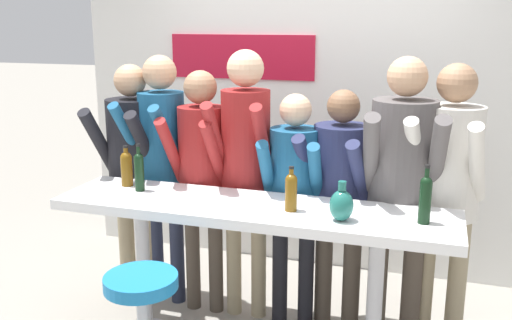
{
  "coord_description": "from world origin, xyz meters",
  "views": [
    {
      "loc": [
        1.0,
        -3.02,
        2.04
      ],
      "look_at": [
        0.0,
        0.09,
        1.24
      ],
      "focal_mm": 40.0,
      "sensor_mm": 36.0,
      "label": 1
    }
  ],
  "objects": [
    {
      "name": "back_wall",
      "position": [
        -0.01,
        1.54,
        1.29
      ],
      "size": [
        3.98,
        0.12,
        2.57
      ],
      "color": "silver",
      "rests_on": "ground_plane"
    },
    {
      "name": "tasting_table",
      "position": [
        0.0,
        0.0,
        0.83
      ],
      "size": [
        2.38,
        0.57,
        0.99
      ],
      "color": "white",
      "rests_on": "ground_plane"
    },
    {
      "name": "bar_stool",
      "position": [
        -0.4,
        -0.62,
        0.5
      ],
      "size": [
        0.4,
        0.4,
        0.76
      ],
      "color": "#B2B2B7",
      "rests_on": "ground_plane"
    },
    {
      "name": "person_far_left",
      "position": [
        -1.07,
        0.51,
        1.08
      ],
      "size": [
        0.44,
        0.54,
        1.74
      ],
      "rotation": [
        0.0,
        0.0,
        -0.0
      ],
      "color": "gray",
      "rests_on": "ground_plane"
    },
    {
      "name": "person_left",
      "position": [
        -0.83,
        0.5,
        1.14
      ],
      "size": [
        0.41,
        0.56,
        1.81
      ],
      "rotation": [
        0.0,
        0.0,
        -0.08
      ],
      "color": "#23283D",
      "rests_on": "ground_plane"
    },
    {
      "name": "person_center_left",
      "position": [
        -0.51,
        0.45,
        1.08
      ],
      "size": [
        0.39,
        0.52,
        1.72
      ],
      "rotation": [
        0.0,
        0.0,
        0.03
      ],
      "color": "#473D33",
      "rests_on": "ground_plane"
    },
    {
      "name": "person_center",
      "position": [
        -0.2,
        0.47,
        1.18
      ],
      "size": [
        0.41,
        0.56,
        1.86
      ],
      "rotation": [
        0.0,
        0.0,
        0.07
      ],
      "color": "gray",
      "rests_on": "ground_plane"
    },
    {
      "name": "person_center_right",
      "position": [
        0.14,
        0.46,
        0.99
      ],
      "size": [
        0.42,
        0.52,
        1.59
      ],
      "rotation": [
        0.0,
        0.0,
        0.08
      ],
      "color": "black",
      "rests_on": "ground_plane"
    },
    {
      "name": "person_right",
      "position": [
        0.43,
        0.53,
        1.0
      ],
      "size": [
        0.5,
        0.58,
        1.62
      ],
      "rotation": [
        0.0,
        0.0,
        -0.19
      ],
      "color": "#473D33",
      "rests_on": "ground_plane"
    },
    {
      "name": "person_far_right",
      "position": [
        0.82,
        0.45,
        1.14
      ],
      "size": [
        0.5,
        0.61,
        1.84
      ],
      "rotation": [
        0.0,
        0.0,
        0.1
      ],
      "color": "#473D33",
      "rests_on": "ground_plane"
    },
    {
      "name": "person_rightmost",
      "position": [
        1.09,
        0.51,
        1.12
      ],
      "size": [
        0.5,
        0.62,
        1.8
      ],
      "rotation": [
        0.0,
        0.0,
        -0.2
      ],
      "color": "gray",
      "rests_on": "ground_plane"
    },
    {
      "name": "wine_bottle_0",
      "position": [
        -0.9,
        0.13,
        1.11
      ],
      "size": [
        0.08,
        0.08,
        0.27
      ],
      "color": "brown",
      "rests_on": "tasting_table"
    },
    {
      "name": "wine_bottle_1",
      "position": [
        0.97,
        -0.01,
        1.13
      ],
      "size": [
        0.06,
        0.06,
        0.32
      ],
      "color": "black",
      "rests_on": "tasting_table"
    },
    {
      "name": "wine_bottle_2",
      "position": [
        -0.76,
        0.05,
        1.12
      ],
      "size": [
        0.06,
        0.06,
        0.3
      ],
      "color": "black",
      "rests_on": "tasting_table"
    },
    {
      "name": "wine_bottle_3",
      "position": [
        0.25,
        -0.03,
        1.11
      ],
      "size": [
        0.07,
        0.07,
        0.26
      ],
      "color": "brown",
      "rests_on": "tasting_table"
    },
    {
      "name": "decorative_vase",
      "position": [
        0.54,
        -0.11,
        1.08
      ],
      "size": [
        0.13,
        0.13,
        0.22
      ],
      "color": "#1E665B",
      "rests_on": "tasting_table"
    }
  ]
}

